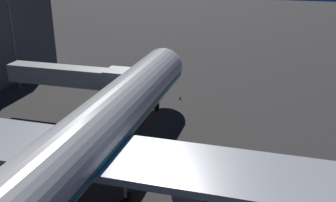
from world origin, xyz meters
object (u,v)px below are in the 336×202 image
(apron_floodlight_mast, at_px, (11,21))
(traffic_cone_nose_starboard, at_px, (154,95))
(airliner_at_gate, at_px, (84,145))
(traffic_cone_nose_port, at_px, (180,97))
(jet_bridge, at_px, (78,77))

(apron_floodlight_mast, xyz_separation_m, traffic_cone_nose_starboard, (-23.30, -2.56, -11.20))
(airliner_at_gate, height_order, traffic_cone_nose_starboard, airliner_at_gate)
(airliner_at_gate, distance_m, apron_floodlight_mast, 36.34)
(apron_floodlight_mast, distance_m, traffic_cone_nose_port, 29.99)
(airliner_at_gate, bearing_deg, traffic_cone_nose_port, -94.53)
(apron_floodlight_mast, bearing_deg, traffic_cone_nose_starboard, -173.73)
(jet_bridge, relative_size, traffic_cone_nose_starboard, 33.32)
(jet_bridge, height_order, traffic_cone_nose_port, jet_bridge)
(traffic_cone_nose_port, distance_m, traffic_cone_nose_starboard, 4.40)
(apron_floodlight_mast, relative_size, traffic_cone_nose_starboard, 36.36)
(jet_bridge, relative_size, traffic_cone_nose_port, 33.32)
(apron_floodlight_mast, relative_size, traffic_cone_nose_port, 36.36)
(jet_bridge, bearing_deg, airliner_at_gate, 119.33)
(jet_bridge, height_order, apron_floodlight_mast, apron_floodlight_mast)
(airliner_at_gate, xyz_separation_m, jet_bridge, (10.09, -17.95, 0.13))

